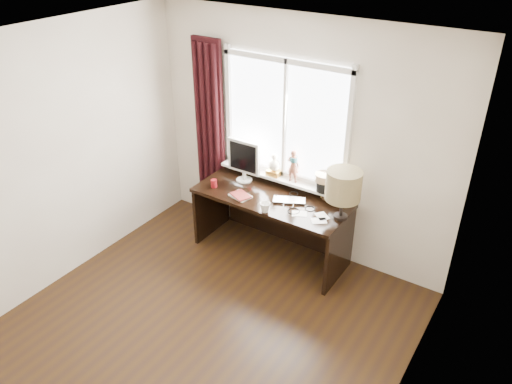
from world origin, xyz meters
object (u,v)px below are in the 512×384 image
Objects in this scene: monitor at (244,158)px; table_lamp at (344,186)px; mug at (265,207)px; red_cup at (214,183)px; laptop at (289,200)px; desk at (276,212)px.

table_lamp is at bearing -5.60° from monitor.
monitor is 1.26m from table_lamp.
mug is 1.21× the size of red_cup.
monitor is at bearing 141.72° from mug.
monitor reaches higher than red_cup.
laptop is 0.20× the size of desk.
table_lamp is at bearing -25.66° from laptop.
monitor is 0.94× the size of table_lamp.
monitor is (-0.45, 0.04, 0.52)m from desk.
mug reaches higher than red_cup.
table_lamp reaches higher than monitor.
red_cup is at bearing -122.38° from monitor.
monitor reaches higher than desk.
monitor is (-0.66, 0.12, 0.26)m from laptop.
mug is 0.21× the size of table_lamp.
desk is (0.64, 0.27, -0.29)m from red_cup.
red_cup is at bearing -157.48° from desk.
desk is at bearing -5.20° from monitor.
table_lamp is (1.44, 0.19, 0.32)m from red_cup.
monitor is (0.19, 0.31, 0.23)m from red_cup.
monitor is at bearing 174.80° from desk.
mug is at bearing -75.02° from desk.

